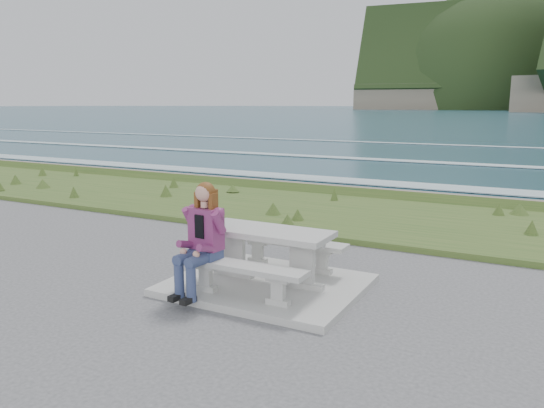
# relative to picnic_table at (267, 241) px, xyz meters

# --- Properties ---
(concrete_slab) EXTENTS (2.60, 2.10, 0.10)m
(concrete_slab) POSITION_rel_picnic_table_xyz_m (-0.00, 0.00, -0.63)
(concrete_slab) COLOR #A9A9A4
(concrete_slab) RESTS_ON ground
(picnic_table) EXTENTS (1.80, 0.75, 0.75)m
(picnic_table) POSITION_rel_picnic_table_xyz_m (0.00, 0.00, 0.00)
(picnic_table) COLOR #A9A9A4
(picnic_table) RESTS_ON concrete_slab
(bench_landward) EXTENTS (1.80, 0.35, 0.45)m
(bench_landward) POSITION_rel_picnic_table_xyz_m (0.00, -0.70, -0.23)
(bench_landward) COLOR #A9A9A4
(bench_landward) RESTS_ON concrete_slab
(bench_seaward) EXTENTS (1.80, 0.35, 0.45)m
(bench_seaward) POSITION_rel_picnic_table_xyz_m (0.00, 0.70, -0.23)
(bench_seaward) COLOR #A9A9A4
(bench_seaward) RESTS_ON concrete_slab
(grass_verge) EXTENTS (160.00, 4.50, 0.22)m
(grass_verge) POSITION_rel_picnic_table_xyz_m (-0.00, 5.00, -0.68)
(grass_verge) COLOR #31551F
(grass_verge) RESTS_ON ground
(shore_drop) EXTENTS (160.00, 0.80, 2.20)m
(shore_drop) POSITION_rel_picnic_table_xyz_m (-0.00, 7.90, -0.68)
(shore_drop) COLOR #6D5F52
(shore_drop) RESTS_ON ground
(ocean) EXTENTS (1600.00, 1600.00, 0.09)m
(ocean) POSITION_rel_picnic_table_xyz_m (-0.00, 25.09, -2.42)
(ocean) COLOR #1F4859
(ocean) RESTS_ON ground
(seated_woman) EXTENTS (0.48, 0.77, 1.46)m
(seated_woman) POSITION_rel_picnic_table_xyz_m (-0.55, -0.84, -0.05)
(seated_woman) COLOR navy
(seated_woman) RESTS_ON concrete_slab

